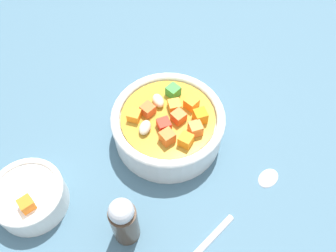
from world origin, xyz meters
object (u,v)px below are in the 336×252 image
spoon (224,225)px  pepper_shaker (124,221)px  soup_bowl_main (168,125)px  side_bowl_small (29,197)px

spoon → pepper_shaker: size_ratio=2.39×
soup_bowl_main → pepper_shaker: 14.98cm
soup_bowl_main → side_bowl_small: size_ratio=1.69×
soup_bowl_main → pepper_shaker: size_ratio=1.74×
soup_bowl_main → spoon: soup_bowl_main is taller
pepper_shaker → soup_bowl_main: bearing=-123.0°
soup_bowl_main → spoon: bearing=104.1°
soup_bowl_main → side_bowl_small: soup_bowl_main is taller
soup_bowl_main → spoon: (-3.63, 14.39, -2.49)cm
spoon → side_bowl_small: bearing=128.3°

